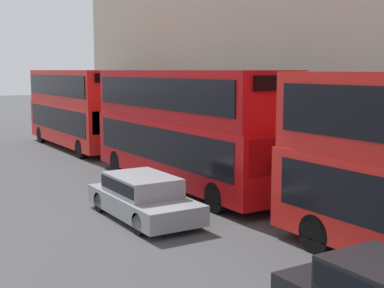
% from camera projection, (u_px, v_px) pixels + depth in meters
% --- Properties ---
extents(bus_second_in_queue, '(2.59, 10.99, 4.53)m').
position_uv_depth(bus_second_in_queue, '(184.00, 123.00, 20.62)').
color(bus_second_in_queue, '#B20C0F').
rests_on(bus_second_in_queue, ground).
extents(bus_third_in_queue, '(2.59, 10.43, 4.53)m').
position_uv_depth(bus_third_in_queue, '(77.00, 106.00, 30.90)').
color(bus_third_in_queue, red).
rests_on(bus_third_in_queue, ground).
extents(car_hatchback, '(1.89, 4.50, 1.34)m').
position_uv_depth(car_hatchback, '(143.00, 196.00, 16.37)').
color(car_hatchback, gray).
rests_on(car_hatchback, ground).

